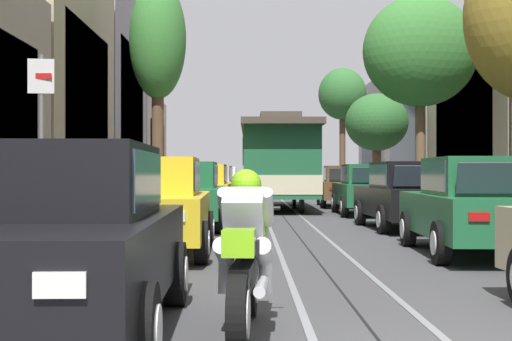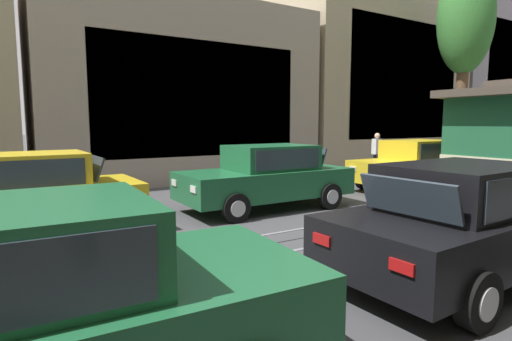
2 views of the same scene
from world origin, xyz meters
name	(u,v)px [view 1 (image 1 of 2)]	position (x,y,z in m)	size (l,w,h in m)	color
ground_plane	(279,211)	(0.00, 21.30, 0.00)	(160.00, 160.00, 0.00)	#424244
trolley_track_rails	(276,206)	(0.00, 24.63, 0.00)	(1.14, 61.25, 0.01)	gray
building_facade_left	(14,88)	(-9.81, 23.65, 4.48)	(5.68, 52.95, 10.76)	tan
parked_car_black_near_left	(56,238)	(-2.63, 2.31, 0.80)	(2.06, 4.39, 1.58)	black
parked_car_yellow_second_left	(151,205)	(-2.64, 8.21, 0.80)	(2.07, 4.39, 1.58)	gold
parked_car_green_mid_left	(184,195)	(-2.57, 13.55, 0.80)	(2.00, 4.36, 1.58)	#1E6038
parked_car_yellow_fourth_left	(202,189)	(-2.52, 19.21, 0.80)	(2.04, 4.38, 1.58)	gold
parked_car_beige_fifth_left	(212,186)	(-2.48, 24.57, 0.80)	(2.09, 4.40, 1.58)	#C1B28E
parked_car_white_sixth_left	(219,184)	(-2.42, 30.37, 0.80)	(2.13, 4.41, 1.58)	silver
parked_car_green_second_right	(478,206)	(2.66, 8.02, 0.80)	(2.12, 4.41, 1.58)	#1E6038
parked_car_black_mid_right	(408,195)	(2.70, 13.31, 0.80)	(2.10, 4.41, 1.58)	black
parked_car_green_fourth_right	(368,189)	(2.68, 19.05, 0.80)	(2.04, 4.38, 1.58)	#1E6038
parked_car_brown_fifth_right	(344,186)	(2.65, 24.46, 0.80)	(2.14, 4.42, 1.58)	brown
street_tree_kerb_left_second	(158,44)	(-4.60, 24.88, 6.37)	(2.21, 2.42, 8.90)	brown
street_tree_kerb_right_mid	(420,52)	(4.72, 20.71, 5.37)	(3.85, 3.09, 7.27)	brown
street_tree_kerb_right_fourth	(377,123)	(5.00, 30.67, 3.65)	(2.97, 3.07, 5.05)	brown
street_tree_kerb_right_far	(342,95)	(4.61, 40.30, 5.97)	(2.91, 2.90, 7.62)	brown
cable_car_trolley	(278,163)	(0.00, 22.33, 1.66)	(2.57, 9.14, 3.28)	#1E5B38
motorcycle_with_rider	(245,256)	(-1.07, 2.31, 0.65)	(0.57, 1.99, 1.37)	black
pedestrian_on_left_pavement	(114,183)	(-5.57, 20.84, 0.98)	(0.55, 0.36, 1.73)	#282D38
street_sign_post	(41,137)	(-3.92, 6.44, 1.84)	(0.36, 0.08, 2.98)	slate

